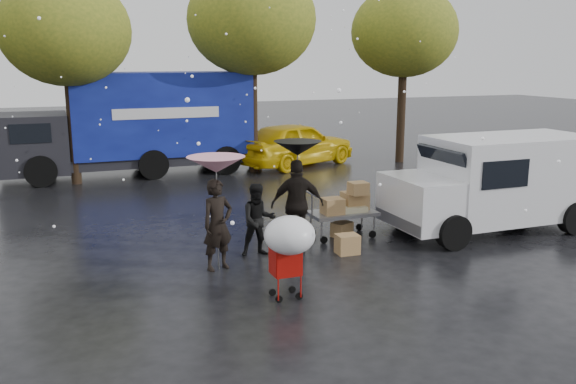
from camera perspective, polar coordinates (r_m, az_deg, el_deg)
name	(u,v)px	position (r m, az deg, el deg)	size (l,w,h in m)	color
ground	(289,267)	(11.89, 0.08, -7.04)	(90.00, 90.00, 0.00)	black
person_pink	(218,225)	(11.61, -6.60, -3.07)	(0.64, 0.42, 1.75)	black
person_middle	(258,220)	(12.39, -2.79, -2.63)	(0.73, 0.57, 1.50)	black
person_black	(297,204)	(12.81, 0.89, -1.16)	(1.12, 0.46, 1.91)	black
umbrella_pink	(216,165)	(11.36, -6.75, 2.55)	(1.09, 1.09, 2.18)	#4C4C4C
umbrella_black	(298,149)	(12.59, 0.90, 4.09)	(0.99, 0.99, 2.29)	#4C4C4C
vendor_cart	(346,205)	(13.75, 5.46, -1.25)	(1.52, 0.80, 1.27)	slate
shopping_cart	(289,240)	(9.95, 0.09, -4.49)	(0.84, 0.84, 1.46)	#AE0E09
white_van	(496,181)	(14.95, 18.89, 0.94)	(4.91, 2.18, 2.20)	silver
blue_truck	(137,124)	(21.75, -13.97, 6.22)	(8.30, 2.60, 3.50)	navy
box_ground_near	(347,244)	(12.68, 5.57, -4.87)	(0.45, 0.36, 0.41)	olive
box_ground_far	(342,229)	(13.88, 5.06, -3.49)	(0.43, 0.34, 0.34)	olive
yellow_taxi	(296,144)	(22.91, 0.71, 4.55)	(1.97, 4.90, 1.67)	#E1B80B
tree_row	(164,25)	(20.80, -11.49, 15.08)	(21.60, 4.40, 7.12)	black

